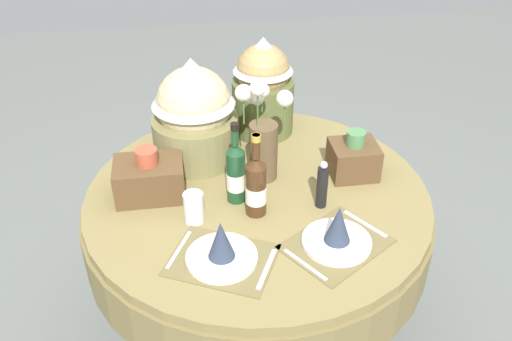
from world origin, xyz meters
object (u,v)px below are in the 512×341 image
place_setting_left (221,250)px  place_setting_right (337,234)px  gift_tub_back_left (194,109)px  wine_bottle_left (256,185)px  woven_basket_side_right (353,158)px  wine_bottle_right (236,173)px  dining_table (257,222)px  flower_vase (262,134)px  tumbler_mid (194,207)px  gift_tub_back_centre (263,83)px  woven_basket_side_left (149,178)px  pepper_mill (322,186)px

place_setting_left → place_setting_right: size_ratio=0.98×
place_setting_left → gift_tub_back_left: bearing=93.6°
wine_bottle_left → woven_basket_side_right: bearing=24.2°
place_setting_left → wine_bottle_right: size_ratio=1.27×
dining_table → flower_vase: size_ratio=3.19×
tumbler_mid → gift_tub_back_left: 0.46m
gift_tub_back_centre → woven_basket_side_left: 0.68m
dining_table → gift_tub_back_centre: gift_tub_back_centre is taller
place_setting_right → tumbler_mid: bearing=156.8°
place_setting_left → wine_bottle_left: 0.29m
wine_bottle_right → pepper_mill: 0.32m
place_setting_right → gift_tub_back_centre: bearing=98.9°
dining_table → place_setting_left: 0.44m
wine_bottle_left → wine_bottle_right: size_ratio=1.01×
gift_tub_back_left → woven_basket_side_right: 0.67m
place_setting_right → dining_table: bearing=123.5°
pepper_mill → gift_tub_back_left: gift_tub_back_left is taller
woven_basket_side_right → pepper_mill: bearing=-133.5°
place_setting_left → dining_table: bearing=64.1°
flower_vase → woven_basket_side_left: 0.46m
place_setting_right → tumbler_mid: (-0.47, 0.20, 0.01)m
woven_basket_side_left → flower_vase: bearing=9.1°
gift_tub_back_left → woven_basket_side_right: gift_tub_back_left is taller
tumbler_mid → wine_bottle_left: bearing=3.4°
dining_table → wine_bottle_left: 0.30m
tumbler_mid → gift_tub_back_left: size_ratio=0.26×
place_setting_right → flower_vase: bearing=112.1°
pepper_mill → woven_basket_side_left: woven_basket_side_left is taller
wine_bottle_left → tumbler_mid: size_ratio=2.83×
gift_tub_back_centre → tumbler_mid: bearing=-119.8°
gift_tub_back_left → woven_basket_side_right: (0.61, -0.22, -0.15)m
wine_bottle_left → place_setting_left: bearing=-122.5°
pepper_mill → gift_tub_back_left: bearing=136.9°
gift_tub_back_centre → woven_basket_side_left: size_ratio=1.71×
woven_basket_side_left → wine_bottle_right: bearing=-14.1°
woven_basket_side_left → gift_tub_back_centre: bearing=40.1°
pepper_mill → woven_basket_side_right: bearing=46.5°
place_setting_right → pepper_mill: bearing=90.1°
dining_table → woven_basket_side_left: 0.47m
place_setting_right → gift_tub_back_left: gift_tub_back_left is taller
wine_bottle_right → pepper_mill: (0.31, -0.08, -0.03)m
tumbler_mid → pepper_mill: (0.47, 0.02, 0.03)m
woven_basket_side_left → place_setting_right: bearing=-31.5°
place_setting_right → gift_tub_back_left: (-0.44, 0.63, 0.18)m
tumbler_mid → gift_tub_back_centre: gift_tub_back_centre is taller
flower_vase → place_setting_right: bearing=-67.9°
woven_basket_side_right → wine_bottle_left: bearing=-155.8°
flower_vase → wine_bottle_right: flower_vase is taller
dining_table → woven_basket_side_right: size_ratio=6.90×
tumbler_mid → woven_basket_side_right: woven_basket_side_right is taller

